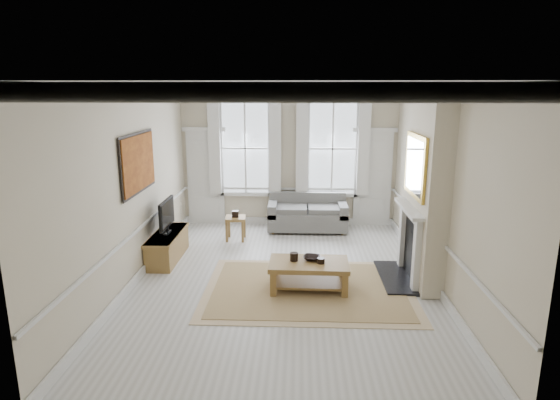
{
  "coord_description": "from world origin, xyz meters",
  "views": [
    {
      "loc": [
        0.25,
        -7.69,
        3.35
      ],
      "look_at": [
        -0.1,
        0.94,
        1.25
      ],
      "focal_mm": 30.0,
      "sensor_mm": 36.0,
      "label": 1
    }
  ],
  "objects_px": {
    "sofa": "(307,215)",
    "coffee_table": "(309,267)",
    "side_table": "(236,222)",
    "tv_stand": "(168,246)"
  },
  "relations": [
    {
      "from": "side_table",
      "to": "tv_stand",
      "type": "bearing_deg",
      "value": -133.09
    },
    {
      "from": "sofa",
      "to": "coffee_table",
      "type": "xyz_separation_m",
      "value": [
        -0.03,
        -3.44,
        0.05
      ]
    },
    {
      "from": "side_table",
      "to": "coffee_table",
      "type": "relative_size",
      "value": 0.4
    },
    {
      "from": "side_table",
      "to": "tv_stand",
      "type": "relative_size",
      "value": 0.35
    },
    {
      "from": "side_table",
      "to": "tv_stand",
      "type": "distance_m",
      "value": 1.75
    },
    {
      "from": "sofa",
      "to": "side_table",
      "type": "relative_size",
      "value": 3.5
    },
    {
      "from": "coffee_table",
      "to": "tv_stand",
      "type": "relative_size",
      "value": 0.89
    },
    {
      "from": "coffee_table",
      "to": "sofa",
      "type": "bearing_deg",
      "value": 90.56
    },
    {
      "from": "sofa",
      "to": "side_table",
      "type": "xyz_separation_m",
      "value": [
        -1.61,
        -0.84,
        0.06
      ]
    },
    {
      "from": "sofa",
      "to": "coffee_table",
      "type": "distance_m",
      "value": 3.44
    }
  ]
}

